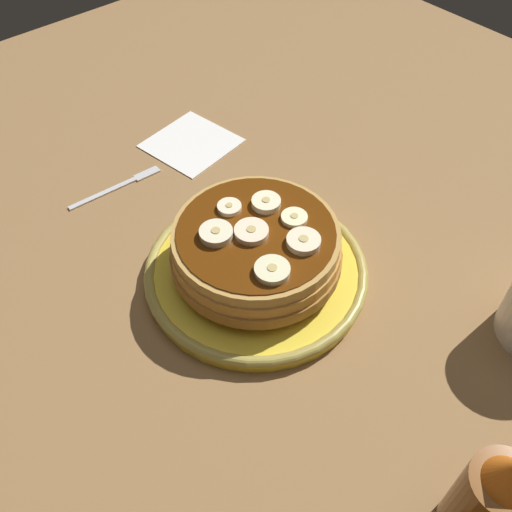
{
  "coord_description": "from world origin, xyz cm",
  "views": [
    {
      "loc": [
        30.74,
        -26.62,
        49.77
      ],
      "look_at": [
        0.0,
        0.0,
        3.74
      ],
      "focal_mm": 39.88,
      "sensor_mm": 36.0,
      "label": 1
    }
  ],
  "objects_px": {
    "pancake_stack": "(257,250)",
    "banana_slice_5": "(294,218)",
    "banana_slice_1": "(230,207)",
    "banana_slice_4": "(304,242)",
    "banana_slice_3": "(266,203)",
    "napkin": "(191,143)",
    "banana_slice_0": "(254,234)",
    "plate": "(256,272)",
    "banana_slice_2": "(272,271)",
    "fork": "(121,185)",
    "syrup_bottle": "(489,503)",
    "banana_slice_6": "(216,234)"
  },
  "relations": [
    {
      "from": "banana_slice_4",
      "to": "syrup_bottle",
      "type": "relative_size",
      "value": 0.26
    },
    {
      "from": "banana_slice_0",
      "to": "banana_slice_3",
      "type": "distance_m",
      "value": 0.05
    },
    {
      "from": "banana_slice_1",
      "to": "syrup_bottle",
      "type": "bearing_deg",
      "value": -6.81
    },
    {
      "from": "plate",
      "to": "banana_slice_0",
      "type": "relative_size",
      "value": 6.97
    },
    {
      "from": "pancake_stack",
      "to": "banana_slice_5",
      "type": "distance_m",
      "value": 0.05
    },
    {
      "from": "pancake_stack",
      "to": "napkin",
      "type": "bearing_deg",
      "value": 159.79
    },
    {
      "from": "fork",
      "to": "napkin",
      "type": "bearing_deg",
      "value": 95.68
    },
    {
      "from": "pancake_stack",
      "to": "banana_slice_4",
      "type": "distance_m",
      "value": 0.06
    },
    {
      "from": "banana_slice_2",
      "to": "fork",
      "type": "distance_m",
      "value": 0.3
    },
    {
      "from": "banana_slice_1",
      "to": "napkin",
      "type": "xyz_separation_m",
      "value": [
        -0.2,
        0.09,
        -0.08
      ]
    },
    {
      "from": "plate",
      "to": "banana_slice_6",
      "type": "distance_m",
      "value": 0.08
    },
    {
      "from": "banana_slice_6",
      "to": "syrup_bottle",
      "type": "distance_m",
      "value": 0.34
    },
    {
      "from": "banana_slice_1",
      "to": "banana_slice_2",
      "type": "relative_size",
      "value": 0.74
    },
    {
      "from": "banana_slice_0",
      "to": "fork",
      "type": "xyz_separation_m",
      "value": [
        -0.24,
        -0.03,
        -0.08
      ]
    },
    {
      "from": "banana_slice_3",
      "to": "napkin",
      "type": "distance_m",
      "value": 0.24
    },
    {
      "from": "banana_slice_2",
      "to": "banana_slice_6",
      "type": "distance_m",
      "value": 0.07
    },
    {
      "from": "banana_slice_0",
      "to": "banana_slice_2",
      "type": "xyz_separation_m",
      "value": [
        0.05,
        -0.02,
        0.0
      ]
    },
    {
      "from": "plate",
      "to": "banana_slice_5",
      "type": "distance_m",
      "value": 0.08
    },
    {
      "from": "pancake_stack",
      "to": "fork",
      "type": "distance_m",
      "value": 0.24
    },
    {
      "from": "banana_slice_0",
      "to": "fork",
      "type": "height_order",
      "value": "banana_slice_0"
    },
    {
      "from": "banana_slice_4",
      "to": "banana_slice_6",
      "type": "xyz_separation_m",
      "value": [
        -0.07,
        -0.06,
        0.0
      ]
    },
    {
      "from": "banana_slice_1",
      "to": "banana_slice_2",
      "type": "distance_m",
      "value": 0.1
    },
    {
      "from": "banana_slice_4",
      "to": "banana_slice_5",
      "type": "relative_size",
      "value": 1.24
    },
    {
      "from": "pancake_stack",
      "to": "syrup_bottle",
      "type": "height_order",
      "value": "syrup_bottle"
    },
    {
      "from": "plate",
      "to": "banana_slice_4",
      "type": "xyz_separation_m",
      "value": [
        0.04,
        0.02,
        0.07
      ]
    },
    {
      "from": "pancake_stack",
      "to": "napkin",
      "type": "xyz_separation_m",
      "value": [
        -0.25,
        0.09,
        -0.05
      ]
    },
    {
      "from": "banana_slice_5",
      "to": "syrup_bottle",
      "type": "distance_m",
      "value": 0.31
    },
    {
      "from": "banana_slice_3",
      "to": "banana_slice_6",
      "type": "bearing_deg",
      "value": -88.99
    },
    {
      "from": "banana_slice_0",
      "to": "banana_slice_4",
      "type": "xyz_separation_m",
      "value": [
        0.04,
        0.03,
        0.0
      ]
    },
    {
      "from": "banana_slice_2",
      "to": "banana_slice_1",
      "type": "bearing_deg",
      "value": 165.34
    },
    {
      "from": "plate",
      "to": "banana_slice_3",
      "type": "height_order",
      "value": "banana_slice_3"
    },
    {
      "from": "banana_slice_2",
      "to": "napkin",
      "type": "relative_size",
      "value": 0.32
    },
    {
      "from": "banana_slice_3",
      "to": "pancake_stack",
      "type": "bearing_deg",
      "value": -55.57
    },
    {
      "from": "banana_slice_1",
      "to": "syrup_bottle",
      "type": "height_order",
      "value": "syrup_bottle"
    },
    {
      "from": "banana_slice_3",
      "to": "napkin",
      "type": "relative_size",
      "value": 0.29
    },
    {
      "from": "pancake_stack",
      "to": "banana_slice_2",
      "type": "relative_size",
      "value": 5.42
    },
    {
      "from": "fork",
      "to": "banana_slice_5",
      "type": "bearing_deg",
      "value": 16.66
    },
    {
      "from": "banana_slice_5",
      "to": "napkin",
      "type": "relative_size",
      "value": 0.26
    },
    {
      "from": "syrup_bottle",
      "to": "banana_slice_6",
      "type": "bearing_deg",
      "value": 178.85
    },
    {
      "from": "banana_slice_0",
      "to": "napkin",
      "type": "bearing_deg",
      "value": 158.57
    },
    {
      "from": "plate",
      "to": "banana_slice_1",
      "type": "xyz_separation_m",
      "value": [
        -0.04,
        0.0,
        0.07
      ]
    },
    {
      "from": "banana_slice_0",
      "to": "fork",
      "type": "bearing_deg",
      "value": -173.75
    },
    {
      "from": "banana_slice_0",
      "to": "banana_slice_5",
      "type": "bearing_deg",
      "value": 78.64
    },
    {
      "from": "banana_slice_5",
      "to": "banana_slice_6",
      "type": "bearing_deg",
      "value": -113.95
    },
    {
      "from": "banana_slice_2",
      "to": "banana_slice_4",
      "type": "distance_m",
      "value": 0.05
    },
    {
      "from": "banana_slice_1",
      "to": "banana_slice_5",
      "type": "bearing_deg",
      "value": 36.04
    },
    {
      "from": "banana_slice_1",
      "to": "banana_slice_4",
      "type": "relative_size",
      "value": 0.75
    },
    {
      "from": "banana_slice_0",
      "to": "banana_slice_6",
      "type": "bearing_deg",
      "value": -130.09
    },
    {
      "from": "banana_slice_2",
      "to": "fork",
      "type": "bearing_deg",
      "value": -178.48
    },
    {
      "from": "banana_slice_0",
      "to": "banana_slice_3",
      "type": "bearing_deg",
      "value": 122.98
    }
  ]
}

